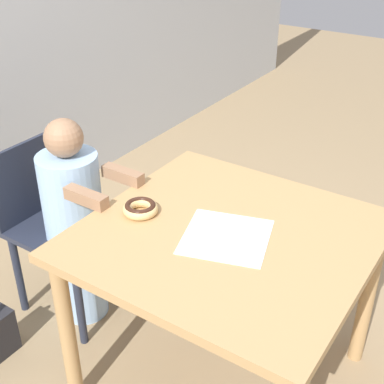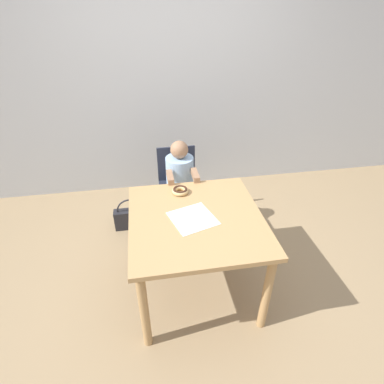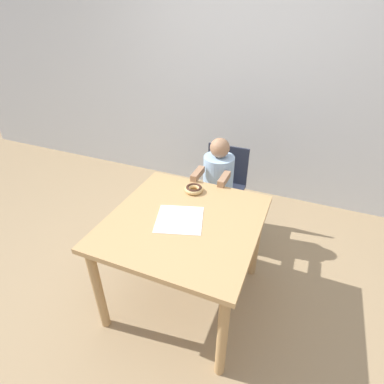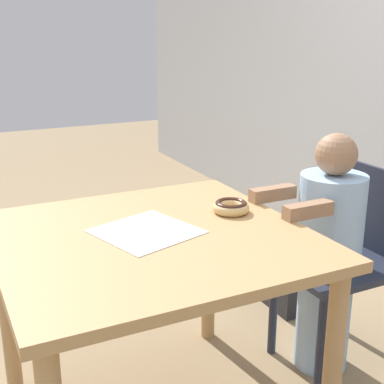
% 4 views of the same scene
% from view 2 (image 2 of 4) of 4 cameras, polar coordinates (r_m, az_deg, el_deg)
% --- Properties ---
extents(ground_plane, '(12.00, 12.00, 0.00)m').
position_cam_2_polar(ground_plane, '(2.63, 0.67, -17.43)').
color(ground_plane, '#997F5B').
extents(wall_back, '(8.00, 0.05, 2.50)m').
position_cam_2_polar(wall_back, '(3.47, -4.52, 19.89)').
color(wall_back, silver).
rests_on(wall_back, ground_plane).
extents(dining_table, '(0.94, 0.97, 0.72)m').
position_cam_2_polar(dining_table, '(2.19, 0.77, -6.96)').
color(dining_table, tan).
rests_on(dining_table, ground_plane).
extents(chair, '(0.38, 0.46, 0.81)m').
position_cam_2_polar(chair, '(2.99, -2.53, 0.77)').
color(chair, '#232838').
rests_on(chair, ground_plane).
extents(child_figure, '(0.27, 0.42, 0.98)m').
position_cam_2_polar(child_figure, '(2.86, -2.25, 0.44)').
color(child_figure, '#99BCE0').
rests_on(child_figure, ground_plane).
extents(donut, '(0.13, 0.13, 0.04)m').
position_cam_2_polar(donut, '(2.37, -2.26, 0.29)').
color(donut, '#DBB270').
rests_on(donut, dining_table).
extents(napkin, '(0.36, 0.36, 0.00)m').
position_cam_2_polar(napkin, '(2.11, 0.15, -5.02)').
color(napkin, white).
rests_on(napkin, dining_table).
extents(handbag, '(0.34, 0.10, 0.35)m').
position_cam_2_polar(handbag, '(3.17, -11.48, -4.79)').
color(handbag, '#232328').
rests_on(handbag, ground_plane).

